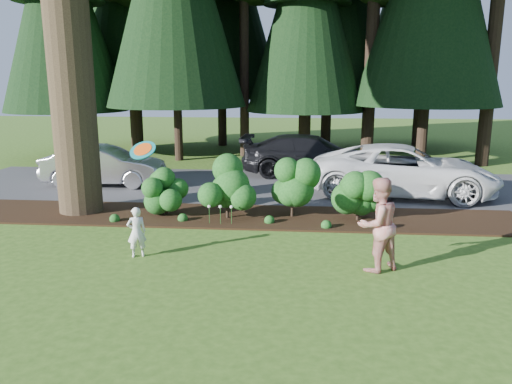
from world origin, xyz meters
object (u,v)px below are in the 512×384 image
at_px(car_white_suv, 404,170).
at_px(child, 137,232).
at_px(frisbee, 143,150).
at_px(car_dark_suv, 311,155).
at_px(car_silver_wagon, 104,166).
at_px(adult, 378,225).

xyz_separation_m(car_white_suv, child, (-7.01, -6.51, -0.31)).
height_order(child, frisbee, frisbee).
xyz_separation_m(car_dark_suv, child, (-3.99, -9.72, -0.27)).
bearing_deg(car_white_suv, car_silver_wagon, 95.20).
height_order(car_white_suv, adult, adult).
xyz_separation_m(car_silver_wagon, adult, (8.68, -7.51, 0.22)).
distance_m(car_white_suv, child, 9.57).
height_order(car_white_suv, car_dark_suv, car_white_suv).
distance_m(child, frisbee, 1.87).
height_order(car_silver_wagon, adult, adult).
distance_m(adult, frisbee, 5.06).
height_order(car_silver_wagon, frisbee, frisbee).
bearing_deg(car_dark_suv, adult, -171.46).
bearing_deg(car_silver_wagon, adult, -132.28).
bearing_deg(adult, frisbee, -34.02).
distance_m(car_silver_wagon, adult, 11.48).
height_order(child, adult, adult).
xyz_separation_m(car_dark_suv, adult, (1.14, -10.06, 0.13)).
distance_m(car_dark_suv, child, 10.51).
distance_m(child, adult, 5.16).
bearing_deg(car_dark_suv, child, 159.76).
bearing_deg(child, frisbee, 127.99).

